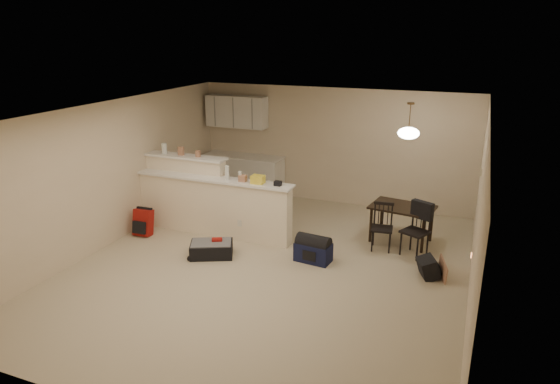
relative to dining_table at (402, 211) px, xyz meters
The scene contains 22 objects.
room 2.64m from the dining_table, 134.16° to the right, with size 7.00×7.02×2.50m.
breakfast_bar 3.64m from the dining_table, 166.46° to the right, with size 3.08×0.58×1.39m.
upper_cabinets 4.45m from the dining_table, 159.52° to the left, with size 1.40×0.34×0.70m, color white.
kitchen_counter 4.02m from the dining_table, 160.26° to the left, with size 1.80×0.60×0.90m, color white.
thermostat 1.54m from the dining_table, 13.24° to the right, with size 0.02×0.12×0.12m, color beige.
jar 4.57m from the dining_table, behind, with size 0.10×0.10×0.20m, color silver.
cereal_box 4.21m from the dining_table, behind, with size 0.10×0.07×0.16m, color #A77356.
small_box 3.86m from the dining_table, 169.06° to the right, with size 0.08×0.06×0.12m, color #A77356.
bottle_a 3.18m from the dining_table, 162.60° to the right, with size 0.07×0.07×0.26m, color silver.
bottle_b 2.94m from the dining_table, 161.07° to the right, with size 0.06×0.06×0.18m, color silver.
bag_lump 2.62m from the dining_table, 158.56° to the right, with size 0.22×0.18×0.14m, color #A77356.
pouch 2.27m from the dining_table, 155.01° to the right, with size 0.12×0.10×0.08m, color #A77356.
extra_item_x 2.88m from the dining_table, 160.73° to the right, with size 0.13×0.10×0.12m, color #A77356.
dining_table is the anchor object (origin of this frame).
pendant_lamp 1.40m from the dining_table, 135.00° to the right, with size 0.36×0.36×0.62m.
dining_chair_near 0.57m from the dining_table, 118.38° to the right, with size 0.36×0.34×0.82m, color black, non-canonical shape.
dining_chair_far 0.61m from the dining_table, 59.47° to the right, with size 0.40×0.38×0.91m, color black, non-canonical shape.
suitcase 3.41m from the dining_table, 147.68° to the right, with size 0.70×0.45×0.24m, color black.
red_backpack 4.73m from the dining_table, 161.88° to the right, with size 0.33×0.20×0.49m, color maroon.
navy_duffel 1.86m from the dining_table, 131.54° to the right, with size 0.58×0.32×0.32m, color #121739.
black_daypack 1.44m from the dining_table, 63.37° to the right, with size 0.35×0.24×0.31m, color black.
cardboard_sheet 1.54m from the dining_table, 55.86° to the right, with size 0.41×0.02×0.31m, color #A77356.
Camera 1 is at (2.86, -6.67, 3.63)m, focal length 32.00 mm.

